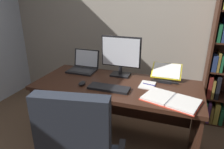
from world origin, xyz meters
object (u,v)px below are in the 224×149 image
object	(u,v)px
laptop	(83,67)
open_binder	(171,100)
notepad	(147,85)
pen	(149,84)
computer_mouse	(82,83)
keyboard	(109,88)
monitor	(121,56)
desk	(119,97)
reading_stand_with_book	(166,72)

from	to	relation	value
laptop	open_binder	bearing A→B (deg)	-22.75
open_binder	notepad	world-z (taller)	open_binder
notepad	pen	distance (m)	0.02
computer_mouse	keyboard	bearing A→B (deg)	0.00
pen	laptop	bearing A→B (deg)	167.32
monitor	keyboard	bearing A→B (deg)	-90.00
laptop	keyboard	bearing A→B (deg)	-40.05
notepad	monitor	bearing A→B (deg)	151.60
desk	open_binder	xyz separation A→B (m)	(0.57, -0.28, 0.22)
computer_mouse	notepad	world-z (taller)	computer_mouse
laptop	keyboard	world-z (taller)	laptop
laptop	reading_stand_with_book	world-z (taller)	laptop
desk	open_binder	distance (m)	0.68
reading_stand_with_book	pen	distance (m)	0.30
desk	monitor	world-z (taller)	monitor
monitor	notepad	xyz separation A→B (m)	(0.35, -0.19, -0.23)
keyboard	notepad	bearing A→B (deg)	31.67
desk	open_binder	size ratio (longest dim) A/B	3.16
laptop	open_binder	xyz separation A→B (m)	(1.10, -0.46, -0.04)
open_binder	pen	distance (m)	0.36
monitor	computer_mouse	world-z (taller)	monitor
reading_stand_with_book	pen	size ratio (longest dim) A/B	2.32
computer_mouse	open_binder	bearing A→B (deg)	-3.15
desk	computer_mouse	world-z (taller)	computer_mouse
monitor	pen	distance (m)	0.47
computer_mouse	notepad	bearing A→B (deg)	18.41
pen	monitor	bearing A→B (deg)	152.91
monitor	notepad	bearing A→B (deg)	-28.40
keyboard	pen	distance (m)	0.43
laptop	computer_mouse	bearing A→B (deg)	-65.37
desk	pen	size ratio (longest dim) A/B	12.54
computer_mouse	reading_stand_with_book	world-z (taller)	reading_stand_with_book
desk	notepad	xyz separation A→B (m)	(0.32, -0.02, 0.21)
open_binder	computer_mouse	bearing A→B (deg)	-166.41
keyboard	pen	size ratio (longest dim) A/B	3.00
notepad	computer_mouse	bearing A→B (deg)	-161.59
keyboard	pen	xyz separation A→B (m)	(0.37, 0.22, 0.00)
notepad	reading_stand_with_book	bearing A→B (deg)	57.15
monitor	open_binder	size ratio (longest dim) A/B	0.83
desk	pen	bearing A→B (deg)	-2.60
desk	reading_stand_with_book	bearing A→B (deg)	26.47
computer_mouse	laptop	bearing A→B (deg)	114.63
laptop	pen	xyz separation A→B (m)	(0.86, -0.19, -0.04)
computer_mouse	reading_stand_with_book	distance (m)	0.94
laptop	computer_mouse	size ratio (longest dim) A/B	3.23
laptop	computer_mouse	distance (m)	0.45
computer_mouse	monitor	bearing A→B (deg)	53.61
keyboard	computer_mouse	world-z (taller)	computer_mouse
computer_mouse	pen	size ratio (longest dim) A/B	0.74
open_binder	pen	bearing A→B (deg)	148.47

